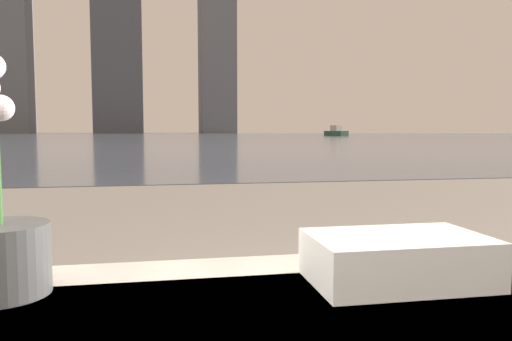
# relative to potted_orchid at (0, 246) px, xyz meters

# --- Properties ---
(potted_orchid) EXTENTS (0.15, 0.15, 0.37)m
(potted_orchid) POSITION_rel_potted_orchid_xyz_m (0.00, 0.00, 0.00)
(potted_orchid) COLOR #4C4C4C
(potted_orchid) RESTS_ON bathtub
(towel_stack) EXTENTS (0.29, 0.19, 0.08)m
(towel_stack) POSITION_rel_potted_orchid_xyz_m (0.63, -0.06, -0.04)
(towel_stack) COLOR white
(towel_stack) RESTS_ON bathtub
(harbor_water) EXTENTS (180.00, 110.00, 0.01)m
(harbor_water) POSITION_rel_potted_orchid_xyz_m (0.70, 61.03, -0.56)
(harbor_water) COLOR slate
(harbor_water) RESTS_ON ground_plane
(harbor_boat_0) EXTENTS (2.21, 3.76, 1.33)m
(harbor_boat_0) POSITION_rel_potted_orchid_xyz_m (22.18, 59.58, -0.09)
(harbor_boat_0) COLOR #335647
(harbor_boat_0) RESTS_ON harbor_water
(skyline_tower_3) EXTENTS (7.72, 13.14, 41.80)m
(skyline_tower_3) POSITION_rel_potted_orchid_xyz_m (13.43, 117.03, 20.33)
(skyline_tower_3) COLOR slate
(skyline_tower_3) RESTS_ON ground_plane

